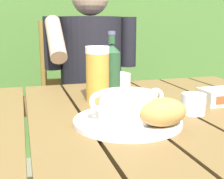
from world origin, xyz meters
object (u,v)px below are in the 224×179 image
at_px(water_glass_small, 193,104).
at_px(soup_bowl, 128,105).
at_px(chair_near_diner, 86,111).
at_px(diner_bowl, 112,80).
at_px(serving_plate, 127,121).
at_px(table_knife, 162,110).
at_px(bread_roll, 163,112).
at_px(beer_glass, 98,74).
at_px(butter_tub, 219,96).
at_px(person_eating, 92,78).
at_px(beer_bottle, 112,69).

bearing_deg(water_glass_small, soup_bowl, -172.84).
bearing_deg(chair_near_diner, diner_bowl, -90.00).
xyz_separation_m(chair_near_diner, serving_plate, (-0.09, -1.00, 0.26)).
xyz_separation_m(soup_bowl, table_knife, (0.13, 0.07, -0.04)).
xyz_separation_m(bread_roll, beer_glass, (-0.08, 0.32, 0.05)).
relative_size(serving_plate, bread_roll, 2.14).
xyz_separation_m(serving_plate, butter_tub, (0.35, 0.10, 0.02)).
distance_m(beer_glass, butter_tub, 0.40).
distance_m(person_eating, bread_roll, 0.88).
bearing_deg(table_knife, bread_roll, -115.42).
bearing_deg(beer_bottle, butter_tub, -33.20).
bearing_deg(person_eating, serving_plate, -96.45).
xyz_separation_m(person_eating, beer_glass, (-0.11, -0.56, 0.11)).
bearing_deg(butter_tub, beer_bottle, 146.80).
bearing_deg(beer_glass, bread_roll, -76.00).
bearing_deg(water_glass_small, table_knife, 149.34).
bearing_deg(serving_plate, chair_near_diner, 84.64).
relative_size(person_eating, table_knife, 8.41).
bearing_deg(beer_bottle, chair_near_diner, 86.08).
xyz_separation_m(soup_bowl, beer_glass, (-0.02, 0.25, 0.04)).
bearing_deg(bread_roll, water_glass_small, 34.37).
distance_m(person_eating, table_knife, 0.74).
relative_size(serving_plate, butter_tub, 2.42).
height_order(chair_near_diner, soup_bowl, chair_near_diner).
distance_m(serving_plate, water_glass_small, 0.21).
relative_size(butter_tub, table_knife, 0.78).
bearing_deg(diner_bowl, bread_roll, -93.32).
bearing_deg(bread_roll, person_eating, 88.17).
bearing_deg(bread_roll, serving_plate, 130.60).
distance_m(table_knife, diner_bowl, 0.39).
height_order(serving_plate, butter_tub, butter_tub).
distance_m(serving_plate, butter_tub, 0.36).
xyz_separation_m(serving_plate, diner_bowl, (0.09, 0.46, 0.02)).
relative_size(bread_roll, water_glass_small, 1.89).
bearing_deg(table_knife, person_eating, 93.19).
height_order(person_eating, diner_bowl, person_eating).
xyz_separation_m(serving_plate, beer_bottle, (0.05, 0.30, 0.09)).
bearing_deg(chair_near_diner, person_eating, -90.81).
distance_m(bread_roll, beer_glass, 0.34).
bearing_deg(table_knife, beer_bottle, 110.86).
height_order(person_eating, beer_bottle, person_eating).
xyz_separation_m(chair_near_diner, soup_bowl, (-0.09, -1.00, 0.30)).
xyz_separation_m(chair_near_diner, beer_bottle, (-0.05, -0.71, 0.35)).
bearing_deg(person_eating, diner_bowl, -89.54).
bearing_deg(person_eating, beer_glass, -101.05).
bearing_deg(bread_roll, beer_glass, 104.00).
bearing_deg(serving_plate, water_glass_small, 7.16).
height_order(serving_plate, soup_bowl, soup_bowl).
bearing_deg(serving_plate, beer_glass, 94.01).
bearing_deg(butter_tub, person_eating, 109.97).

